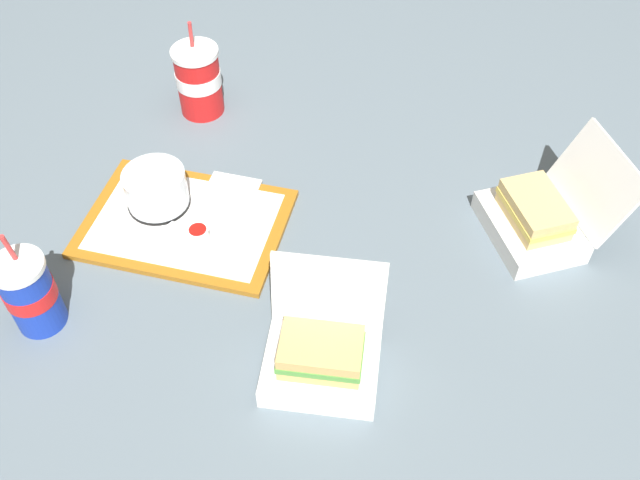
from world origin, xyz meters
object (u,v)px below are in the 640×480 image
Objects in this scene: plastic_fork at (190,238)px; clamshell_sandwich_right at (322,355)px; soda_cup_left at (199,80)px; cake_container at (156,190)px; food_tray at (185,223)px; ketchup_cup at (198,234)px; soda_cup_corner at (30,293)px; clamshell_sandwich_corner at (539,216)px.

clamshell_sandwich_right reaches higher than plastic_fork.
soda_cup_left reaches higher than plastic_fork.
cake_container is 1.08× the size of plastic_fork.
food_tray is 10.34× the size of ketchup_cup.
clamshell_sandwich_right reaches higher than cake_container.
soda_cup_corner is 0.60m from soda_cup_left.
soda_cup_corner reaches higher than clamshell_sandwich_right.
soda_cup_left is (0.08, -0.29, 0.03)m from cake_container.
plastic_fork is 0.36m from clamshell_sandwich_right.
food_tray is at bearing 115.98° from soda_cup_left.
cake_container is (0.07, -0.02, 0.04)m from food_tray.
plastic_fork is at bearing 152.37° from cake_container.
clamshell_sandwich_corner is (-0.60, -0.26, 0.04)m from food_tray.
cake_container is 0.12m from plastic_fork.
food_tray is 0.06m from ketchup_cup.
ketchup_cup is 0.35m from clamshell_sandwich_right.
plastic_fork is 0.50× the size of clamshell_sandwich_right.
ketchup_cup is (-0.12, 0.04, -0.02)m from cake_container.
food_tray is at bearing -25.26° from clamshell_sandwich_right.
food_tray is 1.45× the size of clamshell_sandwich_corner.
clamshell_sandwich_corner reaches higher than ketchup_cup.
clamshell_sandwich_right reaches higher than food_tray.
cake_container reaches higher than plastic_fork.
soda_cup_corner is 0.98× the size of soda_cup_left.
cake_container is 0.42× the size of clamshell_sandwich_corner.
cake_container is at bearing -21.02° from ketchup_cup.
food_tray is 0.65m from clamshell_sandwich_corner.
clamshell_sandwich_right is at bearing 136.92° from soda_cup_left.
ketchup_cup is at bearing -131.32° from plastic_fork.
clamshell_sandwich_right is 0.77× the size of clamshell_sandwich_corner.
clamshell_sandwich_corner is at bearing -156.31° from food_tray.
soda_cup_corner is (0.13, 0.25, 0.06)m from plastic_fork.
cake_container is 0.31m from soda_cup_corner.
food_tray is 0.35m from soda_cup_left.
cake_container is 0.71m from clamshell_sandwich_corner.
soda_cup_left is (0.75, -0.05, 0.03)m from clamshell_sandwich_corner.
clamshell_sandwich_right is at bearing 156.23° from cake_container.
soda_cup_corner is (0.15, 0.26, 0.05)m from ketchup_cup.
clamshell_sandwich_right is 0.71m from soda_cup_left.
plastic_fork is (-0.10, 0.05, -0.03)m from cake_container.
plastic_fork is 0.39× the size of clamshell_sandwich_corner.
food_tray is 1.94× the size of soda_cup_left.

